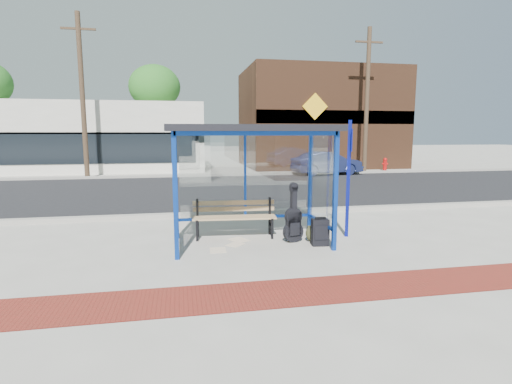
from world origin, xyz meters
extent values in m
plane|color=#B2ADA0|center=(0.00, 0.00, 0.00)|extent=(120.00, 120.00, 0.00)
cube|color=maroon|center=(0.00, -2.60, 0.01)|extent=(60.00, 1.00, 0.01)
cube|color=gray|center=(0.00, 2.90, 0.06)|extent=(60.00, 0.25, 0.12)
cube|color=black|center=(0.00, 8.00, 0.00)|extent=(60.00, 10.00, 0.00)
cube|color=gray|center=(0.00, 13.10, 0.06)|extent=(60.00, 0.25, 0.12)
cube|color=#B2ADA0|center=(0.00, 15.00, 0.00)|extent=(60.00, 4.00, 0.01)
cube|color=#0E359A|center=(-1.50, -0.75, 1.15)|extent=(0.08, 0.08, 2.30)
cube|color=#0E359A|center=(1.50, -0.75, 1.15)|extent=(0.08, 0.08, 2.30)
cube|color=#0E359A|center=(-1.50, 0.75, 1.15)|extent=(0.08, 0.08, 2.30)
cube|color=#0E359A|center=(1.50, 0.75, 1.15)|extent=(0.08, 0.08, 2.30)
cube|color=#0E359A|center=(0.00, 0.75, 2.26)|extent=(3.00, 0.08, 0.08)
cube|color=#0E359A|center=(0.00, -0.75, 2.26)|extent=(3.00, 0.08, 0.08)
cube|color=#0E359A|center=(-1.50, 0.00, 2.26)|extent=(0.08, 1.50, 0.08)
cube|color=#0E359A|center=(1.50, 0.00, 2.26)|extent=(0.08, 1.50, 0.08)
cube|color=#0E359A|center=(0.00, 0.75, 0.40)|extent=(3.00, 0.08, 0.06)
cube|color=#0E359A|center=(-1.50, 0.00, 0.40)|extent=(0.08, 1.50, 0.06)
cube|color=#0E359A|center=(1.50, 0.00, 0.40)|extent=(0.08, 1.50, 0.06)
cube|color=#0E359A|center=(0.00, 0.75, 1.35)|extent=(0.05, 0.05, 1.90)
cube|color=silver|center=(0.00, 0.75, 1.31)|extent=(2.84, 0.01, 1.82)
cube|color=silver|center=(-1.50, 0.00, 1.31)|extent=(0.02, 1.34, 1.82)
cube|color=silver|center=(1.50, 0.00, 1.31)|extent=(0.02, 1.34, 1.82)
cube|color=black|center=(0.00, 0.00, 2.36)|extent=(3.30, 1.80, 0.12)
cube|color=silver|center=(-9.00, 18.00, 2.00)|extent=(18.00, 6.00, 4.00)
cube|color=black|center=(-9.00, 15.05, 2.00)|extent=(18.00, 0.10, 0.60)
cube|color=black|center=(-9.00, 14.98, 1.40)|extent=(17.00, 0.04, 1.60)
cube|color=#59331E|center=(8.00, 18.50, 3.20)|extent=(10.00, 7.00, 6.40)
cube|color=black|center=(8.00, 15.05, 3.20)|extent=(10.00, 0.10, 0.80)
cube|color=yellow|center=(6.50, 14.95, 3.80)|extent=(1.56, 0.06, 1.56)
cylinder|color=#4C3826|center=(-3.00, 22.00, 2.50)|extent=(0.36, 0.36, 5.00)
ellipsoid|color=#20661D|center=(-3.00, 22.00, 5.50)|extent=(3.60, 3.60, 3.06)
cylinder|color=#4C3826|center=(12.50, 22.00, 2.50)|extent=(0.36, 0.36, 5.00)
ellipsoid|color=#20661D|center=(12.50, 22.00, 5.50)|extent=(3.60, 3.60, 3.06)
cylinder|color=#4C3826|center=(-6.00, 13.40, 4.00)|extent=(0.24, 0.24, 8.00)
cube|color=#4C3826|center=(-6.00, 13.40, 7.20)|extent=(1.60, 0.10, 0.10)
cylinder|color=#4C3826|center=(9.00, 13.40, 4.00)|extent=(0.24, 0.24, 8.00)
cube|color=#4C3826|center=(9.00, 13.40, 7.20)|extent=(1.60, 0.10, 0.10)
cube|color=black|center=(-1.09, 0.42, 0.23)|extent=(0.05, 0.05, 0.45)
cube|color=black|center=(-1.05, 0.81, 0.43)|extent=(0.05, 0.05, 0.85)
cube|color=black|center=(-1.07, 0.61, 0.23)|extent=(0.08, 0.41, 0.05)
cube|color=black|center=(0.51, 0.29, 0.23)|extent=(0.05, 0.05, 0.45)
cube|color=black|center=(0.54, 0.68, 0.43)|extent=(0.05, 0.05, 0.85)
cube|color=black|center=(0.53, 0.49, 0.23)|extent=(0.08, 0.41, 0.05)
cube|color=tan|center=(-0.29, 0.39, 0.45)|extent=(1.80, 0.23, 0.04)
cube|color=tan|center=(-0.28, 0.50, 0.45)|extent=(1.80, 0.23, 0.04)
cube|color=tan|center=(-0.27, 0.60, 0.45)|extent=(1.80, 0.23, 0.04)
cube|color=tan|center=(-0.26, 0.71, 0.45)|extent=(1.80, 0.23, 0.04)
cube|color=tan|center=(-0.26, 0.75, 0.60)|extent=(1.80, 0.17, 0.10)
cube|color=tan|center=(-0.26, 0.75, 0.74)|extent=(1.80, 0.17, 0.10)
cylinder|color=black|center=(0.89, -0.02, 0.22)|extent=(0.45, 0.22, 0.43)
cylinder|color=black|center=(0.89, -0.02, 0.55)|extent=(0.38, 0.20, 0.36)
cube|color=black|center=(0.89, -0.02, 0.38)|extent=(0.33, 0.19, 0.51)
cube|color=black|center=(0.89, -0.02, 0.90)|extent=(0.13, 0.13, 0.51)
cube|color=black|center=(0.89, -0.02, 1.13)|extent=(0.17, 0.14, 0.10)
cube|color=black|center=(1.35, -0.38, 0.28)|extent=(0.36, 0.25, 0.53)
cylinder|color=black|center=(1.22, -0.37, 0.02)|extent=(0.07, 0.20, 0.05)
cylinder|color=black|center=(1.48, -0.39, 0.02)|extent=(0.07, 0.20, 0.05)
cube|color=black|center=(1.35, -0.38, 0.57)|extent=(0.22, 0.06, 0.04)
cube|color=black|center=(1.34, -0.49, 0.29)|extent=(0.27, 0.04, 0.29)
ellipsoid|color=#2A2C18|center=(1.30, -0.05, 0.17)|extent=(0.30, 0.22, 0.33)
ellipsoid|color=#2A2C18|center=(1.30, -0.15, 0.12)|extent=(0.17, 0.13, 0.17)
cube|color=#2A2C18|center=(1.29, -0.03, 0.32)|extent=(0.10, 0.04, 0.03)
cube|color=#0C158D|center=(2.18, 0.20, 1.27)|extent=(0.10, 0.10, 2.54)
cube|color=#0C158D|center=(2.22, 0.18, 2.12)|extent=(0.15, 0.30, 0.48)
cube|color=white|center=(-0.72, -0.34, 0.00)|extent=(0.32, 0.40, 0.01)
cube|color=white|center=(-0.33, -0.01, 0.00)|extent=(0.44, 0.44, 0.01)
cube|color=white|center=(-0.21, 0.34, 0.00)|extent=(0.48, 0.52, 0.01)
imported|color=#1B234C|center=(6.47, 12.73, 0.63)|extent=(3.95, 1.81, 1.26)
cylinder|color=#AD0D0C|center=(10.72, 14.18, 0.32)|extent=(0.21, 0.21, 0.64)
sphere|color=#AD0D0C|center=(10.72, 14.18, 0.67)|extent=(0.23, 0.23, 0.23)
cylinder|color=#AD0D0C|center=(10.72, 14.18, 0.43)|extent=(0.36, 0.18, 0.11)
camera|label=1|loc=(-1.41, -7.86, 2.27)|focal=28.00mm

